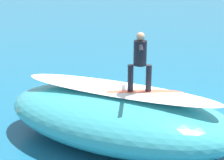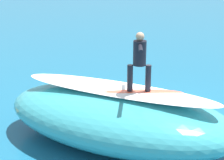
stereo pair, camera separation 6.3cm
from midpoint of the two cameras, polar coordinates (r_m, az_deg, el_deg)
The scene contains 9 objects.
ground_plane at distance 11.80m, azimuth 5.18°, elevation -5.61°, with size 120.00×120.00×0.00m, color #196084.
wave_crest at distance 9.97m, azimuth 0.95°, elevation -5.60°, with size 6.36×3.19×1.49m, color teal.
wave_foam_lip at distance 9.67m, azimuth 0.98°, elevation -1.38°, with size 5.41×1.12×0.08m, color white.
surfboard_riding at distance 9.46m, azimuth 4.27°, elevation -1.90°, with size 2.27×0.51×0.09m, color #E0563D.
surfer_riding at distance 9.17m, azimuth 4.40°, elevation 3.44°, with size 0.59×1.42×1.49m.
surfboard_paddling at distance 13.71m, azimuth -2.68°, elevation -1.83°, with size 2.07×0.57×0.06m, color yellow.
surfer_paddling at distance 13.60m, azimuth -2.26°, elevation -1.30°, with size 1.54×0.75×0.28m.
foam_patch_near at distance 12.71m, azimuth 7.26°, elevation -3.47°, with size 0.74×0.72×0.15m, color white.
foam_patch_mid at distance 12.76m, azimuth -12.82°, elevation -3.87°, with size 0.60×0.58×0.09m, color white.
Camera 2 is at (-0.57, 10.73, 4.88)m, focal length 60.21 mm.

